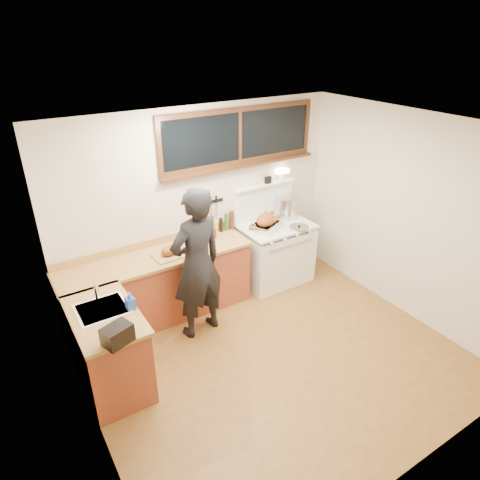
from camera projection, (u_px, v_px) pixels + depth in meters
ground_plane at (275, 358)px, 4.96m from camera, size 4.00×3.50×0.02m
room_shell at (282, 229)px, 4.22m from camera, size 4.10×3.60×2.65m
counter_back at (159, 287)px, 5.47m from camera, size 2.44×0.64×1.00m
counter_left at (109, 349)px, 4.42m from camera, size 0.64×1.09×0.90m
sink_unit at (103, 314)px, 4.31m from camera, size 0.50×0.45×0.37m
vintage_stove at (274, 251)px, 6.29m from camera, size 1.02×0.74×1.60m
back_window at (240, 143)px, 5.61m from camera, size 2.32×0.13×0.77m
left_doorway at (105, 388)px, 3.11m from camera, size 0.02×1.04×2.17m
knife_strip at (207, 204)px, 5.72m from camera, size 0.46×0.03×0.28m
man at (197, 264)px, 4.98m from camera, size 0.76×0.56×1.90m
soap_bottle at (130, 301)px, 4.25m from camera, size 0.09×0.09×0.19m
toaster at (117, 335)px, 3.80m from camera, size 0.30×0.25×0.18m
cutting_board at (170, 252)px, 5.25m from camera, size 0.41×0.31×0.14m
roast_turkey at (266, 223)px, 5.91m from camera, size 0.48×0.43×0.24m
stockpot at (286, 207)px, 6.28m from camera, size 0.41×0.41×0.31m
saucepan at (269, 219)px, 6.13m from camera, size 0.18×0.28×0.11m
pot_lid at (299, 227)px, 5.99m from camera, size 0.35×0.35×0.04m
coffee_tin at (212, 233)px, 5.69m from camera, size 0.10×0.08×0.13m
pitcher at (191, 237)px, 5.58m from camera, size 0.08×0.08×0.15m
bottle_cluster at (218, 224)px, 5.82m from camera, size 0.49×0.07×0.30m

